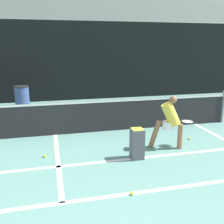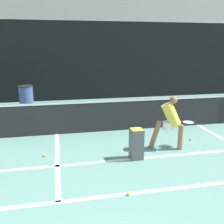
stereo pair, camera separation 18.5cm
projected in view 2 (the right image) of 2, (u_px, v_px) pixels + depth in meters
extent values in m
cube|color=white|center=(58.00, 202.00, 4.34)|extent=(11.00, 0.10, 0.01)
cube|color=white|center=(57.00, 166.00, 5.64)|extent=(8.25, 0.10, 0.01)
cube|color=white|center=(57.00, 159.00, 5.99)|extent=(0.10, 3.48, 0.01)
cube|color=#232326|center=(56.00, 119.00, 7.52)|extent=(11.00, 0.02, 0.95)
cube|color=white|center=(55.00, 104.00, 7.41)|extent=(11.00, 0.03, 0.06)
cube|color=black|center=(54.00, 62.00, 11.85)|extent=(24.00, 0.06, 3.57)
cylinder|color=slate|center=(52.00, 20.00, 11.40)|extent=(24.00, 0.04, 0.04)
cylinder|color=#8C6042|center=(180.00, 137.00, 6.48)|extent=(0.13, 0.13, 0.63)
cylinder|color=#8C6042|center=(155.00, 134.00, 6.57)|extent=(0.34, 0.23, 0.72)
cylinder|color=white|center=(168.00, 126.00, 6.46)|extent=(0.26, 0.26, 0.19)
cylinder|color=yellow|center=(171.00, 115.00, 6.38)|extent=(0.50, 0.37, 0.67)
sphere|color=#8C6042|center=(174.00, 100.00, 6.28)|extent=(0.18, 0.18, 0.18)
cylinder|color=#262628|center=(176.00, 122.00, 6.63)|extent=(0.29, 0.14, 0.03)
torus|color=#262628|center=(188.00, 122.00, 6.58)|extent=(0.44, 0.44, 0.02)
cylinder|color=beige|center=(188.00, 122.00, 6.58)|extent=(0.34, 0.34, 0.01)
sphere|color=#D1E033|center=(45.00, 155.00, 6.11)|extent=(0.07, 0.07, 0.07)
sphere|color=#D1E033|center=(128.00, 193.00, 4.54)|extent=(0.07, 0.07, 0.07)
sphere|color=#D1E033|center=(191.00, 139.00, 7.16)|extent=(0.07, 0.07, 0.07)
cube|color=#4C4C51|center=(136.00, 144.00, 5.93)|extent=(0.28, 0.28, 0.70)
cube|color=#D1E033|center=(137.00, 130.00, 5.85)|extent=(0.25, 0.25, 0.06)
cylinder|color=#384C7F|center=(26.00, 97.00, 10.86)|extent=(0.57, 0.57, 0.87)
cylinder|color=black|center=(25.00, 86.00, 10.74)|extent=(0.60, 0.60, 0.04)
cube|color=navy|center=(89.00, 84.00, 14.70)|extent=(1.81, 4.48, 0.83)
cube|color=#1E2328|center=(89.00, 72.00, 14.32)|extent=(1.52, 2.69, 0.55)
cylinder|color=black|center=(99.00, 82.00, 16.25)|extent=(0.18, 0.60, 0.60)
cylinder|color=black|center=(108.00, 89.00, 13.53)|extent=(0.18, 0.60, 0.60)
cube|color=#B2ADA3|center=(53.00, 35.00, 24.41)|extent=(36.00, 2.40, 6.84)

